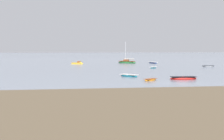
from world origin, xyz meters
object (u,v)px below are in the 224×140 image
rowboat_moored_2 (208,66)px  rowboat_moored_3 (129,76)px  rowboat_moored_4 (153,68)px  rowboat_moored_5 (150,80)px  rowboat_moored_0 (153,63)px  rowboat_moored_1 (183,78)px  sailboat_moored_0 (127,62)px  motorboat_moored_0 (79,63)px

rowboat_moored_2 → rowboat_moored_3: (-29.64, -29.90, 0.01)m
rowboat_moored_4 → rowboat_moored_5: 35.97m
rowboat_moored_0 → rowboat_moored_3: (-20.29, -54.93, -0.03)m
rowboat_moored_1 → rowboat_moored_0: bearing=81.8°
rowboat_moored_0 → rowboat_moored_4: size_ratio=1.53×
rowboat_moored_4 → rowboat_moored_0: bearing=21.1°
rowboat_moored_0 → rowboat_moored_4: rowboat_moored_0 is taller
rowboat_moored_0 → sailboat_moored_0: sailboat_moored_0 is taller
motorboat_moored_0 → rowboat_moored_1: motorboat_moored_0 is taller
rowboat_moored_4 → rowboat_moored_3: bearing=-168.2°
sailboat_moored_0 → rowboat_moored_3: size_ratio=2.08×
motorboat_moored_0 → rowboat_moored_5: motorboat_moored_0 is taller
rowboat_moored_3 → rowboat_moored_4: bearing=117.4°
rowboat_moored_2 → rowboat_moored_3: size_ratio=0.96×
rowboat_moored_1 → rowboat_moored_3: bearing=140.8°
rowboat_moored_1 → rowboat_moored_4: (4.27, 33.36, -0.06)m
motorboat_moored_0 → sailboat_moored_0: 18.13m
rowboat_moored_0 → rowboat_moored_4: 29.90m
sailboat_moored_0 → rowboat_moored_0: bearing=-149.9°
motorboat_moored_0 → rowboat_moored_0: 26.67m
sailboat_moored_0 → rowboat_moored_5: bearing=125.8°
motorboat_moored_0 → rowboat_moored_2: size_ratio=1.14×
rowboat_moored_0 → sailboat_moored_0: (-9.01, 2.23, 0.15)m
rowboat_moored_1 → rowboat_moored_2: bearing=62.7°
rowboat_moored_2 → rowboat_moored_5: 47.24m
motorboat_moored_0 → rowboat_moored_1: size_ratio=0.91×
rowboat_moored_0 → rowboat_moored_3: size_ratio=1.26×
rowboat_moored_0 → rowboat_moored_5: size_ratio=1.71×
rowboat_moored_1 → rowboat_moored_5: size_ratio=1.63×
sailboat_moored_0 → rowboat_moored_4: (0.92, -31.02, -0.21)m
rowboat_moored_0 → rowboat_moored_1: rowboat_moored_0 is taller
sailboat_moored_0 → rowboat_moored_2: sailboat_moored_0 is taller
rowboat_moored_1 → sailboat_moored_0: (3.35, 64.37, 0.15)m
rowboat_moored_1 → rowboat_moored_4: size_ratio=1.47×
rowboat_moored_0 → rowboat_moored_1: 63.36m
rowboat_moored_2 → rowboat_moored_3: bearing=41.1°
rowboat_moored_1 → sailboat_moored_0: 64.46m
rowboat_moored_3 → rowboat_moored_5: size_ratio=1.35×
rowboat_moored_4 → sailboat_moored_0: bearing=38.5°
rowboat_moored_2 → rowboat_moored_5: (-27.81, -38.19, -0.03)m
motorboat_moored_0 → sailboat_moored_0: sailboat_moored_0 is taller
rowboat_moored_1 → rowboat_moored_2: 42.99m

